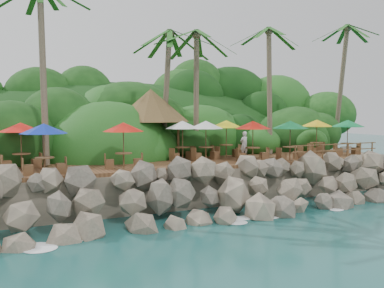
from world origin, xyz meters
name	(u,v)px	position (x,y,z in m)	size (l,w,h in m)	color
ground	(244,222)	(0.00, 0.00, 0.00)	(140.00, 140.00, 0.00)	#19514F
land_base	(141,164)	(0.00, 16.00, 1.05)	(32.00, 25.20, 2.10)	gray
jungle_hill	(117,166)	(0.00, 23.50, 0.00)	(44.80, 28.00, 15.40)	#143811
seawall	(224,191)	(0.00, 2.00, 1.15)	(29.00, 4.00, 2.30)	gray
terrace	(192,163)	(0.00, 6.00, 2.20)	(26.00, 5.00, 0.20)	brown
jungle_foliage	(145,178)	(0.00, 15.00, 0.00)	(44.00, 16.00, 12.00)	#143811
foam_line	(241,220)	(0.00, 0.30, 0.03)	(25.20, 0.80, 0.06)	white
palms	(184,9)	(0.63, 8.64, 12.12)	(32.00, 7.10, 14.12)	brown
palapa	(151,105)	(-1.35, 9.65, 5.79)	(5.17, 5.17, 4.60)	brown
dining_clusters	(213,128)	(1.34, 5.86, 4.37)	(23.75, 5.50, 2.50)	brown
railing	(336,149)	(9.30, 3.65, 2.91)	(7.20, 0.10, 1.00)	brown
waiter	(244,145)	(4.13, 6.64, 3.18)	(0.64, 0.42, 1.77)	white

